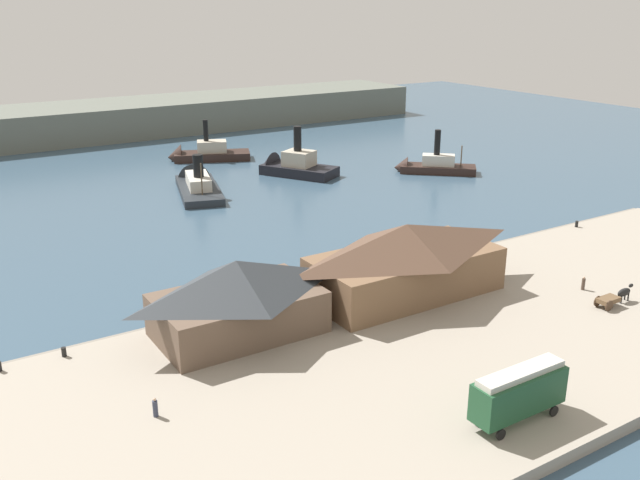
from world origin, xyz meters
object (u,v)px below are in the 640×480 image
(ferry_shed_customs_shed, at_px, (237,297))
(pedestrian_walking_east, at_px, (583,284))
(ferry_shed_east_terminal, at_px, (405,259))
(ferry_approaching_west, at_px, (429,166))
(horse_cart, at_px, (615,297))
(street_tram, at_px, (519,391))
(ferry_near_quay, at_px, (202,154))
(mooring_post_east, at_px, (64,352))
(ferry_moored_west, at_px, (291,166))
(pedestrian_standing_center, at_px, (155,408))
(mooring_post_center_east, at_px, (577,224))
(ferry_outer_harbor, at_px, (197,183))

(ferry_shed_customs_shed, bearing_deg, pedestrian_walking_east, -16.25)
(ferry_shed_east_terminal, bearing_deg, ferry_approaching_west, 46.88)
(ferry_shed_customs_shed, height_order, horse_cart, ferry_shed_customs_shed)
(street_tram, bearing_deg, ferry_near_quay, 80.00)
(ferry_shed_east_terminal, distance_m, street_tram, 25.67)
(street_tram, xyz_separation_m, pedestrian_walking_east, (26.19, 14.25, -1.86))
(ferry_shed_customs_shed, height_order, ferry_approaching_west, ferry_shed_customs_shed)
(horse_cart, bearing_deg, pedestrian_walking_east, 81.63)
(horse_cart, xyz_separation_m, ferry_near_quay, (-6.88, 95.95, -0.81))
(street_tram, relative_size, pedestrian_walking_east, 5.25)
(street_tram, relative_size, mooring_post_east, 9.35)
(ferry_shed_east_terminal, relative_size, street_tram, 2.58)
(ferry_shed_customs_shed, height_order, mooring_post_east, ferry_shed_customs_shed)
(mooring_post_east, relative_size, ferry_near_quay, 0.05)
(street_tram, xyz_separation_m, ferry_moored_west, (28.33, 84.44, -2.14))
(street_tram, bearing_deg, ferry_approaching_west, 53.74)
(street_tram, bearing_deg, pedestrian_standing_center, 146.66)
(pedestrian_standing_center, relative_size, mooring_post_center_east, 1.84)
(pedestrian_walking_east, bearing_deg, street_tram, -151.44)
(ferry_shed_customs_shed, distance_m, pedestrian_standing_center, 15.74)
(ferry_shed_customs_shed, height_order, ferry_shed_east_terminal, ferry_shed_east_terminal)
(ferry_near_quay, bearing_deg, ferry_outer_harbor, -115.29)
(pedestrian_standing_center, height_order, pedestrian_walking_east, pedestrian_standing_center)
(pedestrian_walking_east, bearing_deg, mooring_post_center_east, 40.08)
(pedestrian_walking_east, distance_m, mooring_post_center_east, 24.32)
(ferry_shed_customs_shed, bearing_deg, ferry_near_quay, 69.29)
(mooring_post_east, bearing_deg, pedestrian_standing_center, -74.85)
(street_tram, bearing_deg, ferry_moored_west, 71.46)
(ferry_shed_customs_shed, xyz_separation_m, ferry_moored_west, (40.06, 59.13, -3.45))
(ferry_approaching_west, bearing_deg, pedestrian_walking_east, -114.58)
(pedestrian_walking_east, distance_m, ferry_moored_west, 70.22)
(ferry_shed_customs_shed, distance_m, ferry_near_quay, 86.01)
(pedestrian_walking_east, bearing_deg, ferry_moored_west, 88.26)
(ferry_shed_east_terminal, distance_m, ferry_approaching_west, 64.47)
(ferry_shed_east_terminal, xyz_separation_m, street_tram, (-8.26, -24.25, -1.56))
(mooring_post_east, relative_size, ferry_moored_west, 0.05)
(ferry_shed_east_terminal, relative_size, ferry_approaching_west, 1.44)
(street_tram, distance_m, pedestrian_standing_center, 28.47)
(ferry_shed_east_terminal, bearing_deg, ferry_near_quay, 82.73)
(ferry_outer_harbor, bearing_deg, mooring_post_center_east, -55.60)
(ferry_approaching_west, bearing_deg, mooring_post_east, -152.46)
(mooring_post_east, xyz_separation_m, ferry_outer_harbor, (35.66, 53.84, -0.52))
(pedestrian_standing_center, xyz_separation_m, ferry_moored_west, (52.06, 68.83, -0.31))
(street_tram, bearing_deg, mooring_post_center_east, 33.73)
(pedestrian_walking_east, xyz_separation_m, ferry_outer_harbor, (-18.06, 69.19, -0.80))
(pedestrian_walking_east, bearing_deg, pedestrian_standing_center, 178.44)
(horse_cart, height_order, pedestrian_standing_center, horse_cart)
(ferry_shed_customs_shed, relative_size, horse_cart, 2.95)
(pedestrian_walking_east, relative_size, ferry_outer_harbor, 0.07)
(mooring_post_east, height_order, ferry_moored_west, ferry_moored_west)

